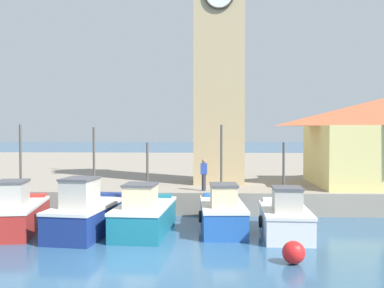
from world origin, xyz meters
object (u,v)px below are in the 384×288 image
fishing_boat_mid_left (222,213)px  dock_worker_near_tower (204,174)px  fishing_boat_center (285,218)px  clock_tower (219,51)px  fishing_boat_left_outer (88,214)px  mooring_buoy (294,252)px  fishing_boat_far_left (17,214)px  fishing_boat_left_inner (144,215)px

fishing_boat_mid_left → dock_worker_near_tower: fishing_boat_mid_left is taller
fishing_boat_center → clock_tower: 11.91m
fishing_boat_left_outer → mooring_buoy: size_ratio=7.00×
fishing_boat_far_left → fishing_boat_center: size_ratio=1.10×
fishing_boat_center → fishing_boat_mid_left: bearing=160.7°
fishing_boat_left_outer → fishing_boat_center: size_ratio=1.22×
fishing_boat_far_left → mooring_buoy: 11.38m
fishing_boat_left_inner → clock_tower: bearing=68.6°
dock_worker_near_tower → mooring_buoy: bearing=-70.8°
fishing_boat_far_left → fishing_boat_left_inner: bearing=1.6°
fishing_boat_far_left → fishing_boat_mid_left: (8.52, 0.82, -0.05)m
fishing_boat_far_left → fishing_boat_mid_left: size_ratio=1.01×
fishing_boat_far_left → fishing_boat_left_inner: 5.29m
fishing_boat_mid_left → mooring_buoy: fishing_boat_mid_left is taller
fishing_boat_left_outer → fishing_boat_far_left: bearing=178.4°
fishing_boat_left_outer → fishing_boat_left_inner: 2.31m
fishing_boat_left_outer → fishing_boat_mid_left: bearing=9.3°
mooring_buoy → dock_worker_near_tower: bearing=109.2°
fishing_boat_left_outer → dock_worker_near_tower: (4.66, 4.76, 1.19)m
fishing_boat_far_left → fishing_boat_left_inner: size_ratio=0.99×
fishing_boat_left_inner → mooring_buoy: size_ratio=6.39×
fishing_boat_left_outer → dock_worker_near_tower: 6.77m
fishing_boat_center → mooring_buoy: size_ratio=5.75×
fishing_boat_left_inner → fishing_boat_mid_left: 3.29m
clock_tower → mooring_buoy: clock_tower is taller
fishing_boat_far_left → fishing_boat_mid_left: 8.56m
fishing_boat_center → mooring_buoy: bearing=-95.1°
fishing_boat_mid_left → fishing_boat_left_outer: bearing=-170.7°
fishing_boat_mid_left → mooring_buoy: (2.15, -4.77, -0.35)m
fishing_boat_center → dock_worker_near_tower: bearing=125.4°
fishing_boat_left_outer → clock_tower: (5.47, 8.31, 8.07)m
mooring_buoy → dock_worker_near_tower: 9.28m
clock_tower → dock_worker_near_tower: (-0.80, -3.56, -6.89)m
fishing_boat_far_left → fishing_boat_mid_left: bearing=5.5°
fishing_boat_left_outer → clock_tower: 12.81m
clock_tower → mooring_buoy: size_ratio=22.27×
fishing_boat_far_left → fishing_boat_mid_left: fishing_boat_far_left is taller
fishing_boat_far_left → dock_worker_near_tower: bearing=31.4°
fishing_boat_mid_left → fishing_boat_left_inner: bearing=-168.2°
fishing_boat_center → clock_tower: size_ratio=0.26×
fishing_boat_far_left → fishing_boat_left_inner: fishing_boat_far_left is taller
fishing_boat_mid_left → dock_worker_near_tower: size_ratio=2.84×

